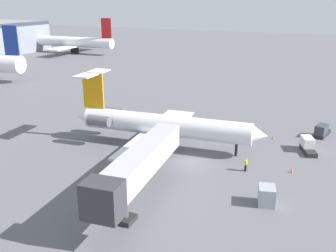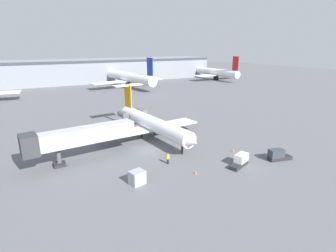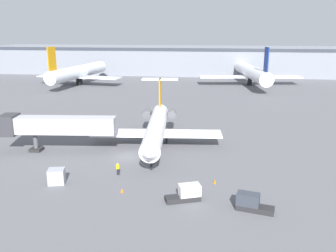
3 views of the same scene
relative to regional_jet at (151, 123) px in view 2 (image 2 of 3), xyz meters
The scene contains 12 objects.
ground_plane 7.74m from the regional_jet, 120.91° to the right, with size 400.00×400.00×0.10m, color #5B5B60.
regional_jet is the anchor object (origin of this frame).
jet_bridge 16.71m from the regional_jet, 162.62° to the right, with size 18.14×4.58×5.94m.
ground_crew_marshaller 13.55m from the regional_jet, 103.80° to the right, with size 0.40×0.26×1.69m.
baggage_tug_lead 24.77m from the regional_jet, 56.46° to the right, with size 4.22×2.29×1.90m.
baggage_tug_trailing 20.39m from the regional_jet, 71.19° to the right, with size 4.24×2.70×1.90m.
cargo_container_uld 19.67m from the regional_jet, 121.26° to the right, with size 2.34×2.06×1.95m.
traffic_cone_near 18.41m from the regional_jet, 94.19° to the right, with size 0.36×0.36×0.55m.
traffic_cone_mid 17.39m from the regional_jet, 55.45° to the right, with size 0.36×0.36×0.55m.
terminal_building 98.60m from the regional_jet, 92.09° to the left, with size 165.00×24.50×11.31m.
parked_airliner_centre 72.29m from the regional_jet, 72.67° to the left, with size 35.17×41.49×13.76m.
parked_airliner_east_mid 101.64m from the regional_jet, 43.69° to the left, with size 27.54×32.69×13.12m.
Camera 2 is at (-19.15, -42.16, 18.51)m, focal length 28.88 mm.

